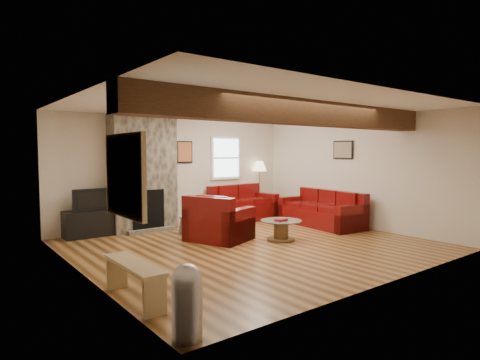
{
  "coord_description": "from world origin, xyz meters",
  "views": [
    {
      "loc": [
        -4.58,
        -5.64,
        1.7
      ],
      "look_at": [
        0.03,
        0.4,
        1.17
      ],
      "focal_mm": 30.0,
      "sensor_mm": 36.0,
      "label": 1
    }
  ],
  "objects_px": {
    "loveseat": "(243,203)",
    "sofa_three": "(321,208)",
    "armchair_red": "(219,218)",
    "floor_lamp": "(260,169)",
    "tv_cabinet": "(92,223)",
    "coffee_table": "(281,230)",
    "television": "(91,199)"
  },
  "relations": [
    {
      "from": "loveseat",
      "to": "sofa_three",
      "type": "bearing_deg",
      "value": -66.03
    },
    {
      "from": "sofa_three",
      "to": "armchair_red",
      "type": "height_order",
      "value": "armchair_red"
    },
    {
      "from": "loveseat",
      "to": "floor_lamp",
      "type": "relative_size",
      "value": 1.12
    },
    {
      "from": "loveseat",
      "to": "tv_cabinet",
      "type": "relative_size",
      "value": 1.52
    },
    {
      "from": "coffee_table",
      "to": "tv_cabinet",
      "type": "xyz_separation_m",
      "value": [
        -2.78,
        2.59,
        0.07
      ]
    },
    {
      "from": "coffee_table",
      "to": "television",
      "type": "distance_m",
      "value": 3.84
    },
    {
      "from": "armchair_red",
      "to": "floor_lamp",
      "type": "height_order",
      "value": "floor_lamp"
    },
    {
      "from": "sofa_three",
      "to": "coffee_table",
      "type": "relative_size",
      "value": 2.62
    },
    {
      "from": "tv_cabinet",
      "to": "sofa_three",
      "type": "bearing_deg",
      "value": -23.64
    },
    {
      "from": "sofa_three",
      "to": "floor_lamp",
      "type": "bearing_deg",
      "value": -170.11
    },
    {
      "from": "floor_lamp",
      "to": "sofa_three",
      "type": "bearing_deg",
      "value": -86.02
    },
    {
      "from": "tv_cabinet",
      "to": "coffee_table",
      "type": "bearing_deg",
      "value": -42.9
    },
    {
      "from": "sofa_three",
      "to": "loveseat",
      "type": "height_order",
      "value": "loveseat"
    },
    {
      "from": "television",
      "to": "sofa_three",
      "type": "bearing_deg",
      "value": -23.64
    },
    {
      "from": "loveseat",
      "to": "television",
      "type": "height_order",
      "value": "television"
    },
    {
      "from": "coffee_table",
      "to": "television",
      "type": "xyz_separation_m",
      "value": [
        -2.78,
        2.59,
        0.56
      ]
    },
    {
      "from": "loveseat",
      "to": "floor_lamp",
      "type": "xyz_separation_m",
      "value": [
        0.79,
        0.32,
        0.81
      ]
    },
    {
      "from": "loveseat",
      "to": "tv_cabinet",
      "type": "xyz_separation_m",
      "value": [
        -3.65,
        0.3,
        -0.17
      ]
    },
    {
      "from": "armchair_red",
      "to": "floor_lamp",
      "type": "bearing_deg",
      "value": -75.91
    },
    {
      "from": "armchair_red",
      "to": "television",
      "type": "xyz_separation_m",
      "value": [
        -1.85,
        1.85,
        0.32
      ]
    },
    {
      "from": "coffee_table",
      "to": "tv_cabinet",
      "type": "height_order",
      "value": "tv_cabinet"
    },
    {
      "from": "coffee_table",
      "to": "television",
      "type": "relative_size",
      "value": 1.05
    },
    {
      "from": "armchair_red",
      "to": "tv_cabinet",
      "type": "xyz_separation_m",
      "value": [
        -1.85,
        1.85,
        -0.17
      ]
    },
    {
      "from": "sofa_three",
      "to": "tv_cabinet",
      "type": "xyz_separation_m",
      "value": [
        -4.59,
        2.01,
        -0.14
      ]
    },
    {
      "from": "sofa_three",
      "to": "loveseat",
      "type": "relative_size",
      "value": 1.28
    },
    {
      "from": "loveseat",
      "to": "coffee_table",
      "type": "relative_size",
      "value": 2.04
    },
    {
      "from": "sofa_three",
      "to": "tv_cabinet",
      "type": "distance_m",
      "value": 5.01
    },
    {
      "from": "tv_cabinet",
      "to": "floor_lamp",
      "type": "bearing_deg",
      "value": 0.26
    },
    {
      "from": "armchair_red",
      "to": "coffee_table",
      "type": "bearing_deg",
      "value": -150.2
    },
    {
      "from": "loveseat",
      "to": "armchair_red",
      "type": "xyz_separation_m",
      "value": [
        -1.8,
        -1.55,
        0.01
      ]
    },
    {
      "from": "sofa_three",
      "to": "armchair_red",
      "type": "distance_m",
      "value": 2.74
    },
    {
      "from": "tv_cabinet",
      "to": "floor_lamp",
      "type": "height_order",
      "value": "floor_lamp"
    }
  ]
}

